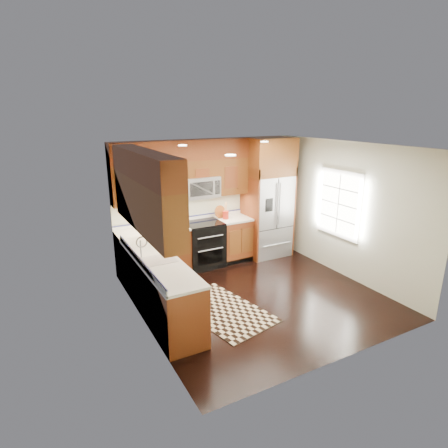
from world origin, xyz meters
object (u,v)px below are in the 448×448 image
rug (222,310)px  knife_block (178,218)px  refrigerator (268,198)px  utensil_crock (226,213)px  range (204,245)px

rug → knife_block: size_ratio=6.78×
refrigerator → knife_block: refrigerator is taller
rug → utensil_crock: (1.08, 1.87, 1.06)m
rug → range: bearing=61.7°
refrigerator → utensil_crock: size_ratio=7.26×
utensil_crock → refrigerator: bearing=-4.9°
knife_block → refrigerator: bearing=-8.1°
refrigerator → utensil_crock: (-1.00, 0.09, -0.24)m
range → knife_block: bearing=150.8°
range → rug: 1.96m
range → rug: bearing=-106.1°
range → refrigerator: (1.55, -0.04, 0.83)m
rug → utensil_crock: 2.40m
range → refrigerator: 1.76m
refrigerator → rug: bearing=-139.3°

